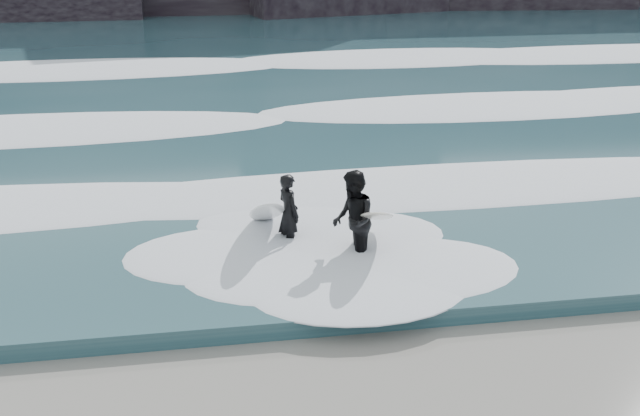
% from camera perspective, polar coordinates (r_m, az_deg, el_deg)
% --- Properties ---
extents(sea, '(90.00, 52.00, 0.30)m').
position_cam_1_polar(sea, '(36.76, -8.34, 10.93)').
color(sea, '#284B54').
rests_on(sea, ground).
extents(foam_near, '(60.00, 3.20, 0.20)m').
position_cam_1_polar(foam_near, '(17.22, -6.24, 1.44)').
color(foam_near, white).
rests_on(foam_near, sea).
extents(foam_mid, '(60.00, 4.00, 0.24)m').
position_cam_1_polar(foam_mid, '(23.95, -7.36, 6.77)').
color(foam_mid, white).
rests_on(foam_mid, sea).
extents(foam_far, '(60.00, 4.80, 0.30)m').
position_cam_1_polar(foam_far, '(32.76, -8.14, 10.37)').
color(foam_far, white).
rests_on(foam_far, sea).
extents(surfer_left, '(1.00, 2.14, 1.51)m').
position_cam_1_polar(surfer_left, '(14.61, -2.82, -0.37)').
color(surfer_left, black).
rests_on(surfer_left, ground).
extents(surfer_right, '(1.30, 2.13, 1.79)m').
position_cam_1_polar(surfer_right, '(13.89, 2.56, -0.89)').
color(surfer_right, black).
rests_on(surfer_right, ground).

